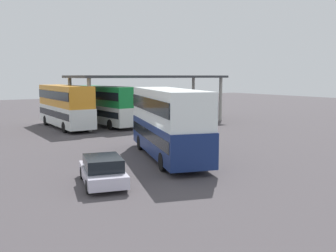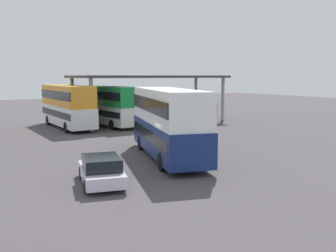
# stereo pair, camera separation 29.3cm
# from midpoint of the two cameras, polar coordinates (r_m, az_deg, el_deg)

# --- Properties ---
(ground_plane) EXTENTS (140.00, 140.00, 0.00)m
(ground_plane) POSITION_cam_midpoint_polar(r_m,az_deg,el_deg) (21.16, 1.87, -6.35)
(ground_plane) COLOR #494447
(double_decker_main) EXTENTS (5.56, 10.34, 4.26)m
(double_decker_main) POSITION_cam_midpoint_polar(r_m,az_deg,el_deg) (23.45, 0.35, 0.82)
(double_decker_main) COLOR navy
(double_decker_main) RESTS_ON ground_plane
(parked_hatchback) EXTENTS (2.76, 4.31, 1.35)m
(parked_hatchback) POSITION_cam_midpoint_polar(r_m,az_deg,el_deg) (18.22, -9.48, -6.54)
(parked_hatchback) COLOR silver
(parked_hatchback) RESTS_ON ground_plane
(double_decker_near_canopy) EXTENTS (2.70, 10.30, 4.14)m
(double_decker_near_canopy) POSITION_cam_midpoint_polar(r_m,az_deg,el_deg) (38.62, -14.59, 3.10)
(double_decker_near_canopy) COLOR silver
(double_decker_near_canopy) RESTS_ON ground_plane
(double_decker_mid_row) EXTENTS (3.04, 10.16, 4.02)m
(double_decker_mid_row) POSITION_cam_midpoint_polar(r_m,az_deg,el_deg) (39.58, -8.86, 3.26)
(double_decker_mid_row) COLOR silver
(double_decker_mid_row) RESTS_ON ground_plane
(depot_canopy) EXTENTS (17.02, 6.31, 5.11)m
(depot_canopy) POSITION_cam_midpoint_polar(r_m,az_deg,el_deg) (41.38, -2.27, 7.07)
(depot_canopy) COLOR #33353A
(depot_canopy) RESTS_ON ground_plane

